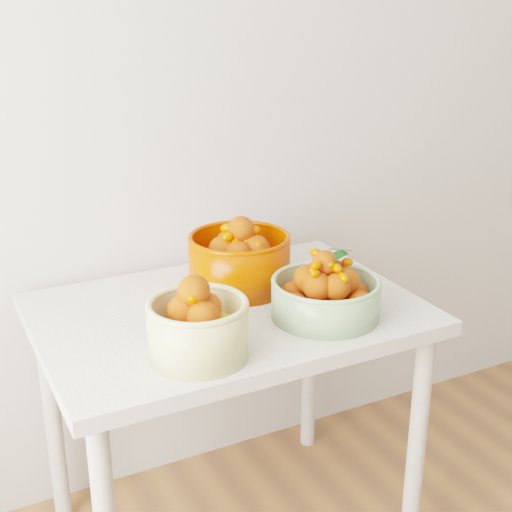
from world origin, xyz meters
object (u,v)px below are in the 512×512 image
(bowl_cream, at_px, (198,327))
(bowl_green, at_px, (326,294))
(table, at_px, (229,340))
(bowl_orange, at_px, (239,260))

(bowl_cream, bearing_deg, bowl_green, 7.79)
(table, bearing_deg, bowl_cream, -129.05)
(table, bearing_deg, bowl_orange, 52.58)
(bowl_cream, xyz_separation_m, bowl_green, (0.38, 0.05, -0.01))
(bowl_cream, bearing_deg, table, 50.95)
(table, relative_size, bowl_cream, 3.63)
(bowl_orange, bearing_deg, bowl_green, -67.72)
(bowl_green, bearing_deg, table, 141.24)
(table, xyz_separation_m, bowl_cream, (-0.17, -0.21, 0.17))
(bowl_cream, height_order, bowl_orange, bowl_orange)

